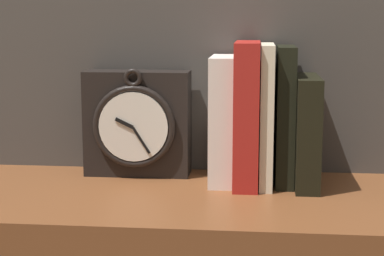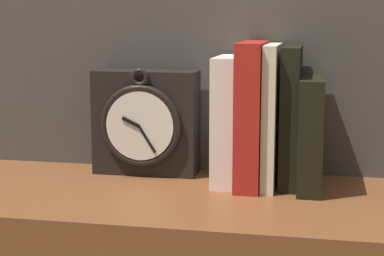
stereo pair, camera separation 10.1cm
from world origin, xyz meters
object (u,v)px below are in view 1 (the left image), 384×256
Objects in this scene: clock at (137,123)px; book_slot3_black at (285,115)px; book_slot1_red at (247,113)px; book_slot0_white at (223,119)px; book_slot2_cream at (266,114)px; book_slot4_black at (306,131)px.

book_slot3_black is at bearing -5.95° from clock.
book_slot3_black is (0.06, 0.01, -0.00)m from book_slot1_red.
book_slot1_red reaches higher than book_slot0_white.
book_slot2_cream is 0.03m from book_slot3_black.
book_slot0_white is at bearing -10.69° from clock.
book_slot1_red is 0.03m from book_slot2_cream.
clock is 1.06× the size of book_slot4_black.
book_slot3_black reaches higher than book_slot0_white.
clock is 0.81× the size of book_slot1_red.
book_slot0_white reaches higher than book_slot4_black.
book_slot3_black is at bearing 1.11° from book_slot0_white.
book_slot0_white is at bearing 175.34° from book_slot4_black.
book_slot3_black is 0.05m from book_slot4_black.
book_slot0_white is 0.11m from book_slot3_black.
book_slot0_white reaches higher than clock.
clock is 0.90× the size of book_slot0_white.
book_slot0_white is 0.14m from book_slot4_black.
book_slot2_cream is at bearing 175.50° from book_slot4_black.
clock is 0.26m from book_slot3_black.
book_slot2_cream is 1.02× the size of book_slot3_black.
book_slot2_cream is 0.07m from book_slot4_black.
clock is 0.20m from book_slot1_red.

